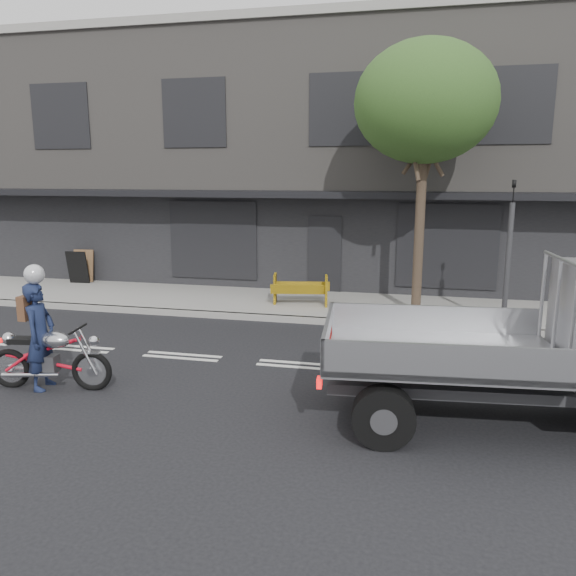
# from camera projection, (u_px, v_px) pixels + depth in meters

# --- Properties ---
(ground) EXTENTS (80.00, 80.00, 0.00)m
(ground) POSITION_uv_depth(u_px,v_px,m) (298.00, 365.00, 10.85)
(ground) COLOR black
(ground) RESTS_ON ground
(sidewalk) EXTENTS (32.00, 3.20, 0.15)m
(sidewalk) POSITION_uv_depth(u_px,v_px,m) (333.00, 306.00, 15.33)
(sidewalk) COLOR gray
(sidewalk) RESTS_ON ground
(kerb) EXTENTS (32.00, 0.20, 0.15)m
(kerb) POSITION_uv_depth(u_px,v_px,m) (324.00, 321.00, 13.80)
(kerb) COLOR gray
(kerb) RESTS_ON ground
(building_main) EXTENTS (26.00, 10.00, 8.00)m
(building_main) POSITION_uv_depth(u_px,v_px,m) (360.00, 163.00, 20.84)
(building_main) COLOR slate
(building_main) RESTS_ON ground
(street_tree) EXTENTS (3.40, 3.40, 6.74)m
(street_tree) POSITION_uv_depth(u_px,v_px,m) (425.00, 103.00, 13.32)
(street_tree) COLOR #382B21
(street_tree) RESTS_ON ground
(traffic_light_pole) EXTENTS (0.12, 0.12, 3.50)m
(traffic_light_pole) POSITION_uv_depth(u_px,v_px,m) (508.00, 262.00, 12.81)
(traffic_light_pole) COLOR #2D2D30
(traffic_light_pole) RESTS_ON ground
(motorcycle) EXTENTS (2.16, 0.63, 1.11)m
(motorcycle) POSITION_uv_depth(u_px,v_px,m) (50.00, 357.00, 9.58)
(motorcycle) COLOR black
(motorcycle) RESTS_ON ground
(rider) EXTENTS (0.53, 0.73, 1.85)m
(rider) POSITION_uv_depth(u_px,v_px,m) (40.00, 336.00, 9.54)
(rider) COLOR #161E3D
(rider) RESTS_ON ground
(construction_barrier) EXTENTS (1.59, 0.86, 0.85)m
(construction_barrier) POSITION_uv_depth(u_px,v_px,m) (299.00, 291.00, 14.95)
(construction_barrier) COLOR yellow
(construction_barrier) RESTS_ON sidewalk
(sandwich_board) EXTENTS (0.70, 0.50, 1.05)m
(sandwich_board) POSITION_uv_depth(u_px,v_px,m) (78.00, 267.00, 17.98)
(sandwich_board) COLOR black
(sandwich_board) RESTS_ON sidewalk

